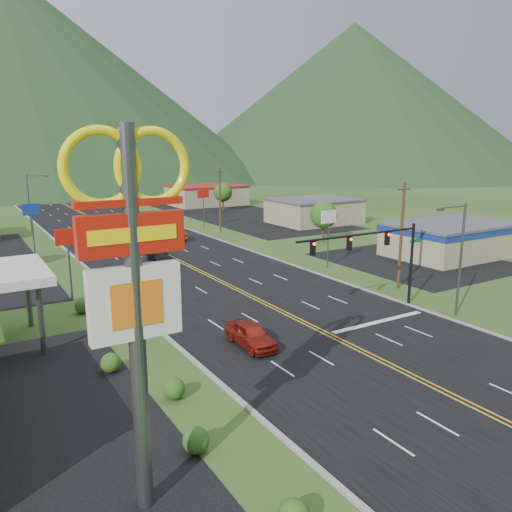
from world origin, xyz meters
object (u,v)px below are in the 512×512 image
streetlight_west (31,199)px  traffic_signal (378,248)px  car_dark_mid (159,256)px  car_red_far (176,235)px  pylon_sign (133,266)px  car_red_near (251,335)px  streetlight_east (459,253)px

streetlight_west → traffic_signal: bearing=-72.0°
car_dark_mid → car_red_far: (6.83, 11.57, 0.09)m
car_red_far → traffic_signal: bearing=92.2°
pylon_sign → car_dark_mid: (14.93, 38.48, -8.58)m
streetlight_west → car_red_near: streetlight_west is taller
car_red_near → car_dark_mid: 27.70m
car_dark_mid → streetlight_west: bearing=110.5°
car_red_far → streetlight_west: bearing=-47.9°
streetlight_east → streetlight_west: bearing=110.9°
pylon_sign → streetlight_west: 68.33m
traffic_signal → streetlight_east: bearing=-40.4°
traffic_signal → car_red_near: 13.14m
traffic_signal → car_dark_mid: size_ratio=2.65×
streetlight_west → car_red_far: bearing=-47.5°
car_dark_mid → streetlight_east: bearing=-64.0°
car_red_near → car_red_far: size_ratio=0.98×
car_red_near → car_red_far: 40.42m
streetlight_west → car_dark_mid: 31.37m
streetlight_east → car_red_near: 17.81m
pylon_sign → streetlight_east: size_ratio=1.56×
car_red_near → pylon_sign: bearing=-134.7°
streetlight_east → car_red_near: streetlight_east is taller
streetlight_west → car_red_near: size_ratio=1.89×
traffic_signal → car_dark_mid: traffic_signal is taller
streetlight_west → car_red_near: 57.43m
traffic_signal → car_red_far: traffic_signal is taller
pylon_sign → traffic_signal: pylon_sign is taller
car_red_far → pylon_sign: bearing=66.1°
streetlight_east → car_red_far: (-6.42, 42.04, -4.38)m
streetlight_west → car_red_far: 24.74m
car_red_near → car_dark_mid: size_ratio=0.96×
car_dark_mid → car_red_near: bearing=-95.3°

